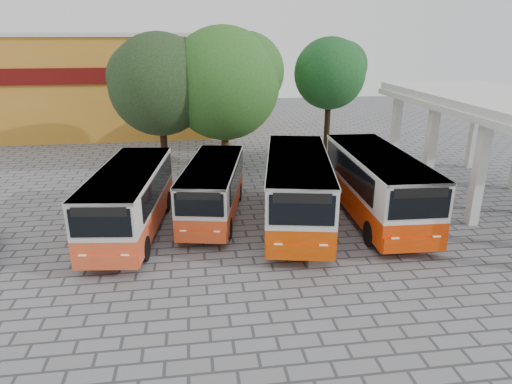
{
  "coord_description": "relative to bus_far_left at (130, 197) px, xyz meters",
  "views": [
    {
      "loc": [
        -4.62,
        -15.87,
        8.3
      ],
      "look_at": [
        -1.89,
        3.35,
        1.5
      ],
      "focal_mm": 32.0,
      "sensor_mm": 36.0,
      "label": 1
    }
  ],
  "objects": [
    {
      "name": "ground",
      "position": [
        7.4,
        -2.97,
        -1.66
      ],
      "size": [
        90.0,
        90.0,
        0.0
      ],
      "primitive_type": "plane",
      "color": "slate",
      "rests_on": "ground"
    },
    {
      "name": "terminal_shelter",
      "position": [
        17.9,
        1.03,
        3.25
      ],
      "size": [
        6.8,
        15.8,
        5.4
      ],
      "color": "silver",
      "rests_on": "ground"
    },
    {
      "name": "shophouse_block",
      "position": [
        -3.6,
        23.01,
        2.5
      ],
      "size": [
        20.4,
        10.4,
        8.3
      ],
      "color": "#C38024",
      "rests_on": "ground"
    },
    {
      "name": "bus_far_left",
      "position": [
        0.0,
        0.0,
        0.0
      ],
      "size": [
        3.35,
        8.21,
        2.87
      ],
      "rotation": [
        0.0,
        0.0,
        -0.12
      ],
      "color": "#E04A21",
      "rests_on": "ground"
    },
    {
      "name": "bus_centre_left",
      "position": [
        3.62,
        1.38,
        -0.15
      ],
      "size": [
        3.58,
        7.59,
        2.61
      ],
      "rotation": [
        0.0,
        0.0,
        -0.2
      ],
      "color": "#D74619",
      "rests_on": "ground"
    },
    {
      "name": "bus_centre_right",
      "position": [
        7.33,
        0.01,
        0.17
      ],
      "size": [
        4.29,
        9.16,
        3.16
      ],
      "rotation": [
        0.0,
        0.0,
        -0.19
      ],
      "color": "#CE3E00",
      "rests_on": "ground"
    },
    {
      "name": "bus_far_right",
      "position": [
        11.08,
        0.06,
        0.15
      ],
      "size": [
        2.99,
        8.78,
        3.13
      ],
      "rotation": [
        0.0,
        0.0,
        -0.04
      ],
      "color": "#D03100",
      "rests_on": "ground"
    },
    {
      "name": "tree_left",
      "position": [
        1.05,
        10.03,
        3.86
      ],
      "size": [
        6.51,
        6.2,
        8.42
      ],
      "color": "black",
      "rests_on": "ground"
    },
    {
      "name": "tree_middle",
      "position": [
        4.95,
        10.16,
        3.87
      ],
      "size": [
        7.34,
        6.99,
        8.79
      ],
      "color": "#463014",
      "rests_on": "ground"
    },
    {
      "name": "tree_right",
      "position": [
        12.45,
        12.6,
        4.12
      ],
      "size": [
        5.17,
        4.92,
        8.09
      ],
      "color": "black",
      "rests_on": "ground"
    }
  ]
}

